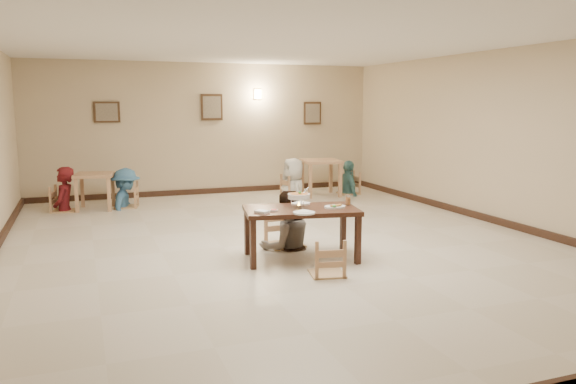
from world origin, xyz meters
name	(u,v)px	position (x,y,z in m)	size (l,w,h in m)	color
floor	(280,242)	(0.00, 0.00, 0.00)	(10.00, 10.00, 0.00)	beige
ceiling	(280,39)	(0.00, 0.00, 3.00)	(10.00, 10.00, 0.00)	white
wall_back	(208,129)	(0.00, 5.00, 1.50)	(10.00, 10.00, 0.00)	#CDB692
wall_front	(535,193)	(0.00, -5.00, 1.50)	(10.00, 10.00, 0.00)	#CDB692
wall_right	(499,138)	(4.00, 0.00, 1.50)	(10.00, 10.00, 0.00)	#CDB692
baseboard_back	(209,191)	(0.00, 4.97, 0.06)	(8.00, 0.06, 0.12)	#301C13
baseboard_right	(492,220)	(3.97, 0.00, 0.06)	(0.06, 10.00, 0.12)	#301C13
picture_a	(107,112)	(-2.20, 4.96, 1.90)	(0.55, 0.04, 0.45)	#3B2617
picture_b	(212,107)	(0.10, 4.96, 2.00)	(0.50, 0.04, 0.60)	#3B2617
picture_c	(312,113)	(2.60, 4.96, 1.85)	(0.45, 0.04, 0.55)	#3B2617
wall_sconce	(258,94)	(1.20, 4.96, 2.30)	(0.16, 0.05, 0.22)	#FFD88C
main_table	(301,214)	(-0.05, -0.99, 0.62)	(1.62, 1.09, 0.70)	#3B1E13
chair_far	(285,210)	(-0.01, -0.23, 0.53)	(0.50, 0.50, 1.06)	tan
chair_near	(327,240)	(-0.01, -1.75, 0.44)	(0.41, 0.41, 0.88)	tan
main_diner	(286,191)	(-0.02, -0.34, 0.84)	(0.82, 0.64, 1.68)	gray
curry_warmer	(299,196)	(-0.07, -0.95, 0.85)	(0.33, 0.29, 0.27)	silver
rice_plate_far	(300,203)	(0.05, -0.72, 0.71)	(0.28, 0.28, 0.06)	white
rice_plate_near	(304,212)	(-0.15, -1.35, 0.71)	(0.28, 0.28, 0.06)	white
fried_plate	(335,206)	(0.38, -1.13, 0.72)	(0.29, 0.29, 0.06)	white
chili_dish	(274,210)	(-0.46, -1.06, 0.71)	(0.10, 0.10, 0.02)	white
napkin_cutlery	(262,212)	(-0.63, -1.12, 0.71)	(0.23, 0.26, 0.03)	white
drink_glass	(348,200)	(0.64, -1.00, 0.77)	(0.07, 0.07, 0.14)	white
bg_table_left	(95,180)	(-2.54, 3.80, 0.59)	(0.84, 0.84, 0.72)	tan
bg_table_right	(321,166)	(2.34, 3.82, 0.68)	(0.91, 0.91, 0.82)	tan
bg_chair_ll	(63,187)	(-3.13, 3.78, 0.47)	(0.44, 0.44, 0.95)	tan
bg_chair_lr	(125,184)	(-1.96, 3.81, 0.48)	(0.45, 0.45, 0.97)	tan
bg_chair_rl	(293,176)	(1.64, 3.75, 0.48)	(0.46, 0.46, 0.97)	tan
bg_chair_rr	(349,173)	(3.04, 3.80, 0.48)	(0.45, 0.45, 0.97)	tan
bg_diner_a	(62,167)	(-3.13, 3.78, 0.87)	(0.64, 0.42, 1.75)	#581116
bg_diner_b	(125,168)	(-1.96, 3.81, 0.80)	(1.03, 0.59, 1.59)	teal
bg_diner_c	(293,158)	(1.64, 3.75, 0.89)	(0.87, 0.56, 1.77)	silver
bg_diner_d	(349,161)	(3.04, 3.80, 0.78)	(0.91, 0.38, 1.56)	teal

